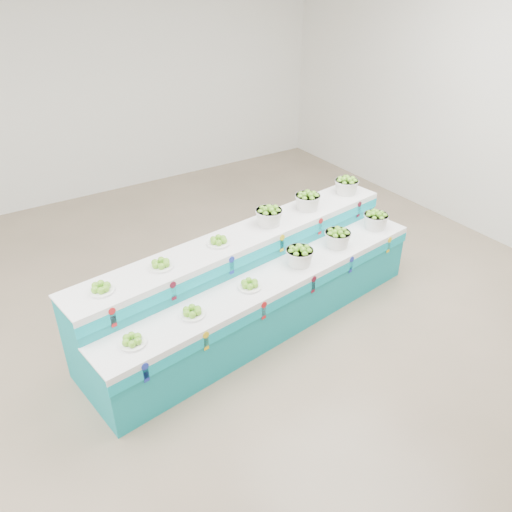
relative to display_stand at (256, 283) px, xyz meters
The scene contains 15 objects.
ground 1.14m from the display_stand, 156.75° to the right, with size 10.00×10.00×0.00m, color #736451.
back_wall 4.92m from the display_stand, 101.57° to the left, with size 10.00×10.00×0.00m, color silver.
display_stand is the anchor object (origin of this frame).
plate_lower_left 1.72m from the display_stand, 163.53° to the right, with size 0.25×0.25×0.10m, color white.
plate_lower_mid 1.10m from the display_stand, 158.23° to the right, with size 0.25×0.25×0.10m, color white.
plate_lower_right 0.48m from the display_stand, 132.30° to the right, with size 0.25×0.25×0.10m, color white.
basket_lower_left 0.59m from the display_stand, 24.02° to the right, with size 0.31×0.31×0.23m, color silver, non-canonical shape.
basket_lower_mid 1.13m from the display_stand, ahead, with size 0.31×0.31×0.23m, color silver, non-canonical shape.
basket_lower_right 1.82m from the display_stand, ahead, with size 0.31×0.31×0.23m, color silver, non-canonical shape.
plate_upper_left 1.79m from the display_stand, behind, with size 0.25×0.25×0.10m, color white.
plate_upper_mid 1.20m from the display_stand, behind, with size 0.25×0.25×0.10m, color white.
plate_upper_right 0.69m from the display_stand, 147.76° to the left, with size 0.25×0.25×0.10m, color white.
basket_upper_left 0.79m from the display_stand, 39.48° to the left, with size 0.31×0.31×0.23m, color silver, non-canonical shape.
basket_upper_mid 1.25m from the display_stand, 21.57° to the left, with size 0.31×0.31×0.23m, color silver, non-canonical shape.
basket_upper_right 1.89m from the display_stand, 16.06° to the left, with size 0.31×0.31×0.23m, color silver, non-canonical shape.
Camera 1 is at (-1.71, -3.68, 3.79)m, focal length 36.32 mm.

